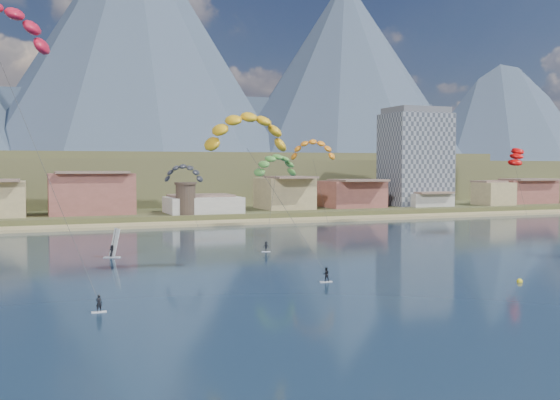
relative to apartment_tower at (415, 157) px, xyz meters
name	(u,v)px	position (x,y,z in m)	size (l,w,h in m)	color
ground	(400,320)	(-85.00, -128.00, -17.82)	(2400.00, 2400.00, 0.00)	#0D1E30
beach	(173,224)	(-85.00, -22.00, -17.57)	(2200.00, 12.00, 0.90)	tan
land	(71,183)	(-85.00, 432.00, -17.82)	(2200.00, 900.00, 4.00)	brown
foothills	(165,179)	(-62.61, 104.47, -8.74)	(940.00, 210.00, 18.00)	brown
mountain_ridge	(45,60)	(-99.60, 695.65, 132.49)	(2060.00, 480.00, 400.00)	#303D51
town	(2,193)	(-125.00, -6.00, -9.82)	(400.00, 24.00, 12.00)	beige
apartment_tower	(415,157)	(0.00, 0.00, 0.00)	(20.00, 16.00, 32.00)	gray
watchtower	(186,198)	(-80.00, -14.00, -11.45)	(5.82, 5.82, 8.60)	#47382D
kitesurfer_yellow	(247,126)	(-89.59, -95.10, 2.54)	(13.59, 14.99, 24.82)	silver
kitesurfer_green	(276,162)	(-73.10, -62.94, -2.27)	(13.22, 18.06, 20.96)	silver
distant_kite_dark	(183,170)	(-88.41, -49.25, -3.85)	(8.94, 7.23, 16.93)	#262626
distant_kite_orange	(313,146)	(-63.09, -58.42, 1.13)	(10.32, 7.81, 21.90)	#262626
distant_kite_red	(515,154)	(-19.70, -69.07, -0.38)	(7.82, 8.94, 20.23)	#262626
windsurfer	(113,248)	(-105.75, -74.55, -16.32)	(2.88, 3.03, 4.72)	silver
buoy	(520,281)	(-60.12, -116.29, -17.69)	(0.74, 0.74, 0.74)	yellow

